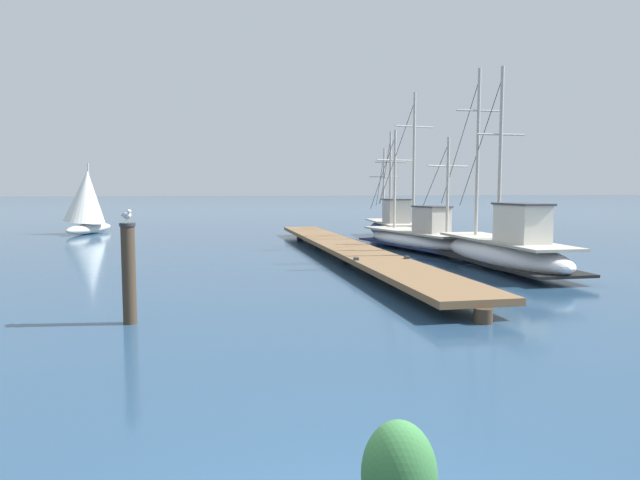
# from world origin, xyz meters

# --- Properties ---
(floating_dock) EXTENTS (2.37, 21.79, 0.53)m
(floating_dock) POSITION_xyz_m (4.73, 17.26, 0.36)
(floating_dock) COLOR brown
(floating_dock) RESTS_ON ground
(fishing_boat_0) EXTENTS (2.03, 8.40, 6.67)m
(fishing_boat_0) POSITION_xyz_m (8.68, 12.87, 0.66)
(fishing_boat_0) COLOR silver
(fishing_boat_0) RESTS_ON ground
(fishing_boat_1) EXTENTS (2.60, 7.37, 5.52)m
(fishing_boat_1) POSITION_xyz_m (9.15, 24.45, 0.65)
(fishing_boat_1) COLOR navy
(fishing_boat_1) RESTS_ON ground
(fishing_boat_2) EXTENTS (3.16, 7.85, 6.60)m
(fishing_boat_2) POSITION_xyz_m (8.37, 19.10, 0.54)
(fishing_boat_2) COLOR silver
(fishing_boat_2) RESTS_ON ground
(mooring_piling) EXTENTS (0.30, 0.30, 1.93)m
(mooring_piling) POSITION_xyz_m (-2.19, 8.03, 1.00)
(mooring_piling) COLOR #3D3023
(mooring_piling) RESTS_ON ground
(perched_seagull) EXTENTS (0.24, 0.36, 0.26)m
(perched_seagull) POSITION_xyz_m (-2.19, 8.04, 2.08)
(perched_seagull) COLOR gold
(perched_seagull) RESTS_ON mooring_piling
(distant_sailboat) EXTENTS (3.18, 4.64, 4.01)m
(distant_sailboat) POSITION_xyz_m (-6.70, 31.35, 1.83)
(distant_sailboat) COLOR silver
(distant_sailboat) RESTS_ON ground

